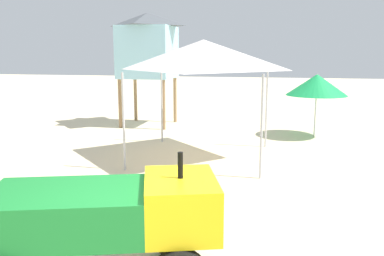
{
  "coord_description": "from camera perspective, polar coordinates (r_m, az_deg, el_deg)",
  "views": [
    {
      "loc": [
        1.23,
        -3.82,
        2.59
      ],
      "look_at": [
        -0.26,
        3.16,
        1.27
      ],
      "focal_mm": 38.35,
      "sensor_mm": 36.0,
      "label": 1
    }
  ],
  "objects": [
    {
      "name": "utility_cart",
      "position": [
        4.79,
        -11.48,
        -11.89
      ],
      "size": [
        2.79,
        1.95,
        1.5
      ],
      "color": "#197A2D",
      "rests_on": "ground"
    },
    {
      "name": "popup_canopy",
      "position": [
        10.0,
        1.59,
        10.11
      ],
      "size": [
        3.04,
        3.04,
        2.89
      ],
      "color": "#B2B2B7",
      "rests_on": "ground"
    },
    {
      "name": "lifeguard_tower",
      "position": [
        14.75,
        -6.2,
        11.34
      ],
      "size": [
        1.98,
        1.98,
        3.94
      ],
      "color": "olive",
      "rests_on": "ground"
    },
    {
      "name": "beach_umbrella_mid",
      "position": [
        13.16,
        16.96,
        5.77
      ],
      "size": [
        1.85,
        1.85,
        1.94
      ],
      "color": "beige",
      "rests_on": "ground"
    }
  ]
}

